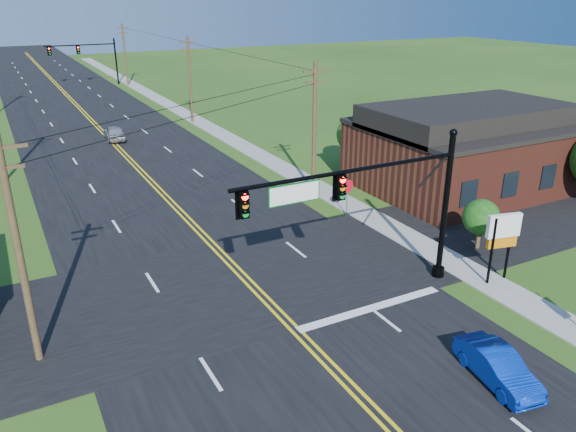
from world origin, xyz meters
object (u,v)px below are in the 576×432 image
signal_mast_main (370,202)px  blue_car (497,367)px  signal_mast_far (86,55)px  stop_sign (348,190)px

signal_mast_main → blue_car: (0.69, -7.25, -4.13)m
signal_mast_far → blue_car: (0.59, -79.25, -3.93)m
signal_mast_far → stop_sign: 63.27m
signal_mast_main → signal_mast_far: same height
blue_car → stop_sign: (4.30, 16.23, 1.12)m
blue_car → stop_sign: bearing=84.3°
signal_mast_main → signal_mast_far: 72.00m
signal_mast_main → stop_sign: bearing=60.9°
signal_mast_main → stop_sign: size_ratio=4.69×
signal_mast_main → signal_mast_far: bearing=89.9°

